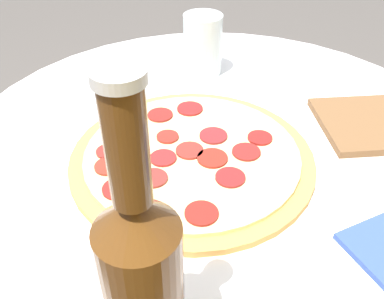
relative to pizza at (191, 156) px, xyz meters
The scene contains 4 objects.
table 0.22m from the pizza, 136.04° to the right, with size 0.82×0.82×0.71m.
pizza is the anchor object (origin of this frame).
beer_bottle 0.29m from the pizza, 69.59° to the left, with size 0.07×0.07×0.28m.
drinking_glass 0.28m from the pizza, 106.52° to the right, with size 0.07×0.07×0.11m.
Camera 1 is at (0.16, 0.52, 1.10)m, focal length 40.00 mm.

